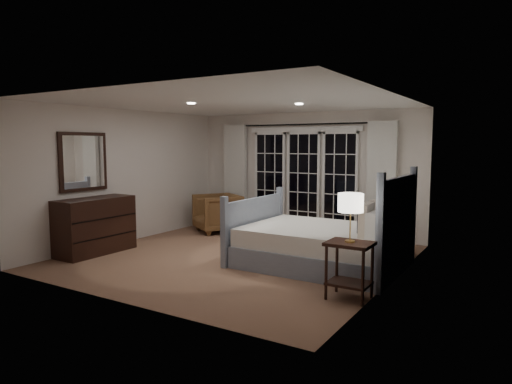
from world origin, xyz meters
The scene contains 20 objects.
floor centered at (0.00, 0.00, 0.00)m, with size 5.00×5.00×0.00m, color #92674F.
ceiling centered at (0.00, 0.00, 2.50)m, with size 5.00×5.00×0.00m, color white.
wall_left centered at (-2.50, 0.00, 1.25)m, with size 0.02×5.00×2.50m, color silver.
wall_right centered at (2.50, 0.00, 1.25)m, with size 0.02×5.00×2.50m, color silver.
wall_back centered at (0.00, 2.50, 1.25)m, with size 5.00×0.02×2.50m, color silver.
wall_front centered at (0.00, -2.50, 1.25)m, with size 5.00×0.02×2.50m, color silver.
french_doors centered at (0.00, 2.46, 1.09)m, with size 2.50×0.04×2.20m.
curtain_rod centered at (0.00, 2.40, 2.25)m, with size 0.03×0.03×3.50m, color black.
curtain_left centered at (-1.65, 2.38, 1.15)m, with size 0.55×0.10×2.25m, color silver.
curtain_right centered at (1.65, 2.38, 1.15)m, with size 0.55×0.10×2.25m, color silver.
downlight_a centered at (0.80, 0.60, 2.49)m, with size 0.12×0.12×0.01m, color white.
downlight_b centered at (-0.60, -0.40, 2.49)m, with size 0.12×0.12×0.01m, color white.
bed centered at (1.41, 0.23, 0.35)m, with size 2.39×1.72×1.40m.
nightstand_left centered at (2.26, -0.98, 0.46)m, with size 0.53×0.43×0.69m.
nightstand_right centered at (2.15, 1.44, 0.45)m, with size 0.53×0.42×0.68m.
lamp_left centered at (2.26, -0.98, 1.16)m, with size 0.30×0.30×0.58m.
lamp_right centered at (2.15, 1.44, 1.14)m, with size 0.29×0.29×0.57m.
armchair centered at (-1.59, 1.60, 0.40)m, with size 0.86×0.88×0.80m, color brown.
dresser centered at (-2.23, -1.02, 0.47)m, with size 0.57×1.33×0.94m.
mirror centered at (-2.47, -1.02, 1.55)m, with size 0.05×0.85×1.00m.
Camera 1 is at (4.09, -6.09, 1.85)m, focal length 32.00 mm.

